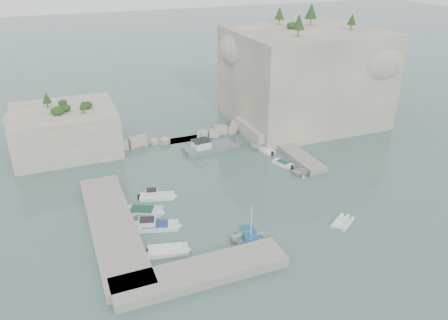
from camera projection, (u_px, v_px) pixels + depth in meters
name	position (u px, v px, depth m)	size (l,w,h in m)	color
ground	(241.00, 198.00, 58.02)	(400.00, 400.00, 0.00)	#486C65
cliff_east	(304.00, 76.00, 81.27)	(26.00, 22.00, 17.00)	beige
cliff_terrace	(267.00, 129.00, 76.88)	(8.00, 10.00, 2.50)	beige
outcrop_west	(66.00, 130.00, 70.58)	(16.00, 14.00, 7.00)	beige
quay_west	(112.00, 227.00, 51.20)	(5.00, 24.00, 1.10)	#9E9689
quay_south	(201.00, 272.00, 43.97)	(18.00, 4.00, 1.10)	#9E9689
ledge_east	(292.00, 151.00, 70.75)	(3.00, 16.00, 0.80)	#9E9689
breakwater	(184.00, 136.00, 75.72)	(28.00, 3.00, 1.40)	beige
motorboat_e	(168.00, 253.00, 47.66)	(4.81, 1.97, 0.70)	white
motorboat_d	(155.00, 228.00, 51.83)	(6.26, 1.86, 1.40)	silver
motorboat_b	(157.00, 198.00, 58.10)	(4.99, 1.63, 1.40)	silver
motorboat_c	(142.00, 213.00, 54.84)	(5.60, 2.04, 0.70)	silver
rowboat	(251.00, 239.00, 49.85)	(3.25, 4.55, 0.94)	white
inflatable_dinghy	(342.00, 224.00, 52.71)	(3.64, 1.76, 0.44)	silver
tender_east_a	(301.00, 175.00, 64.08)	(2.82, 3.27, 1.72)	silver
tender_east_b	(283.00, 165.00, 66.94)	(3.77, 1.29, 0.70)	white
tender_east_c	(265.00, 151.00, 71.69)	(4.28, 1.38, 0.70)	white
tender_east_d	(261.00, 148.00, 72.57)	(1.48, 3.93, 1.52)	silver
work_boat	(211.00, 150.00, 72.08)	(10.07, 2.97, 2.20)	slate
rowboat_mast	(251.00, 221.00, 48.73)	(0.10, 0.10, 4.20)	white
vegetation	(279.00, 25.00, 76.58)	(53.48, 13.88, 13.40)	#1E4219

